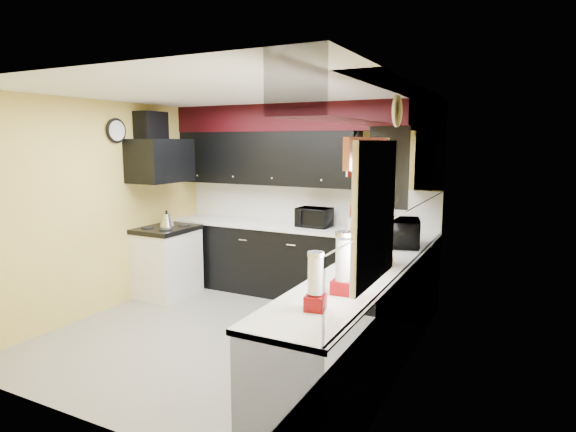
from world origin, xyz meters
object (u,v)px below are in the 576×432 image
(toaster_oven, at_px, (314,217))
(knife_block, at_px, (377,225))
(kettle, at_px, (167,220))
(microwave, at_px, (403,233))
(utensil_crock, at_px, (353,224))

(toaster_oven, bearing_deg, knife_block, 1.14)
(kettle, bearing_deg, microwave, 2.63)
(kettle, bearing_deg, utensil_crock, 17.72)
(microwave, bearing_deg, toaster_oven, 49.19)
(microwave, distance_m, knife_block, 0.75)
(utensil_crock, distance_m, kettle, 2.42)
(utensil_crock, xyz_separation_m, knife_block, (0.30, -0.00, 0.01))
(utensil_crock, bearing_deg, toaster_oven, 177.98)
(utensil_crock, bearing_deg, microwave, -38.45)
(kettle, bearing_deg, toaster_oven, 23.15)
(microwave, distance_m, utensil_crock, 0.96)
(microwave, bearing_deg, kettle, 77.33)
(microwave, bearing_deg, knife_block, 21.54)
(toaster_oven, distance_m, knife_block, 0.84)
(knife_block, height_order, kettle, knife_block)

